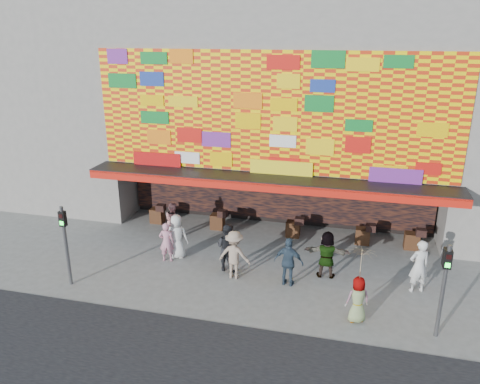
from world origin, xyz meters
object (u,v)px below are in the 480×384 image
at_px(signal_right, 444,281).
at_px(ped_d, 234,255).
at_px(ped_e, 289,262).
at_px(ped_g, 358,300).
at_px(signal_left, 65,237).
at_px(ped_f, 327,254).
at_px(ped_h, 419,266).
at_px(ped_c, 227,247).
at_px(parasol, 361,261).
at_px(ped_i, 173,221).
at_px(ped_b, 167,242).
at_px(ped_a, 177,236).

relative_size(signal_right, ped_d, 1.62).
distance_m(ped_e, ped_g, 2.95).
bearing_deg(ped_g, ped_e, -55.14).
bearing_deg(signal_left, ped_d, 18.90).
bearing_deg(ped_f, ped_d, 12.60).
relative_size(ped_f, ped_h, 0.93).
distance_m(signal_left, ped_c, 5.82).
bearing_deg(ped_c, signal_left, 40.98).
relative_size(ped_c, parasol, 1.06).
relative_size(ped_h, ped_i, 1.18).
xyz_separation_m(ped_e, ped_h, (4.43, 0.69, 0.06)).
relative_size(ped_b, ped_g, 1.06).
bearing_deg(ped_g, ped_a, -41.67).
distance_m(signal_right, ped_h, 2.73).
xyz_separation_m(ped_a, ped_c, (2.23, -0.51, 0.03)).
height_order(signal_left, ped_a, signal_left).
xyz_separation_m(ped_b, ped_h, (9.38, 0.01, 0.16)).
xyz_separation_m(ped_h, ped_i, (-9.94, 2.08, -0.15)).
relative_size(ped_a, ped_i, 1.11).
bearing_deg(signal_left, parasol, 1.15).
distance_m(ped_f, ped_i, 7.01).
bearing_deg(ped_d, ped_a, -16.73).
bearing_deg(ped_e, ped_c, -5.69).
distance_m(ped_h, ped_i, 10.16).
distance_m(signal_right, parasol, 2.37).
relative_size(ped_f, parasol, 1.02).
bearing_deg(signal_left, ped_c, 25.11).
xyz_separation_m(ped_a, ped_i, (-0.84, 1.70, -0.09)).
xyz_separation_m(ped_a, ped_g, (7.09, -2.74, -0.14)).
distance_m(signal_left, ped_e, 7.92).
bearing_deg(ped_i, signal_left, 108.92).
distance_m(ped_f, ped_g, 2.87).
bearing_deg(ped_h, ped_i, -33.72).
bearing_deg(ped_a, ped_i, -69.90).
relative_size(signal_left, ped_g, 1.96).
bearing_deg(signal_left, ped_a, 44.77).
height_order(ped_i, parasol, parasol).
height_order(signal_left, ped_d, signal_left).
bearing_deg(ped_c, ped_a, 3.08).
bearing_deg(ped_e, signal_right, 165.90).
distance_m(ped_d, ped_h, 6.48).
distance_m(ped_g, ped_i, 9.09).
height_order(ped_b, ped_e, ped_e).
height_order(ped_e, ped_h, ped_h).
relative_size(ped_a, ped_g, 1.19).
height_order(ped_b, ped_f, ped_f).
distance_m(signal_right, ped_i, 11.33).
bearing_deg(ped_h, ped_e, -13.05).
bearing_deg(parasol, ped_h, 49.60).
height_order(signal_left, ped_b, signal_left).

